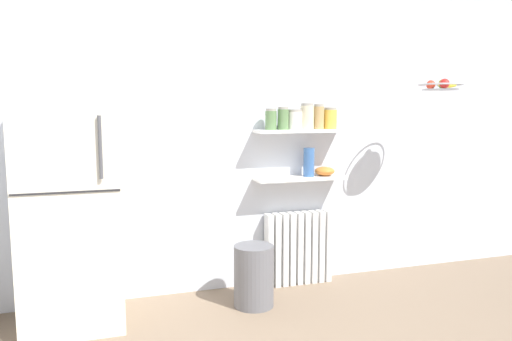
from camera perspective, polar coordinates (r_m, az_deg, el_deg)
The scene contains 15 objects.
back_wall at distance 4.20m, azimuth 0.41°, elevation 4.22°, with size 7.04×0.10×2.60m, color silver.
refrigerator at distance 3.67m, azimuth -20.64°, elevation -4.14°, with size 0.67×0.69×1.65m.
radiator at distance 4.35m, azimuth 4.91°, elevation -8.89°, with size 0.59×0.12×0.63m.
wall_shelf_lower at distance 4.19m, azimuth 5.15°, elevation -0.89°, with size 0.78×0.22×0.03m, color white.
wall_shelf_upper at distance 4.16m, azimuth 5.22°, elevation 4.57°, with size 0.78×0.22×0.03m, color white.
storage_jar_0 at distance 4.05m, azimuth 1.72°, elevation 5.91°, with size 0.09×0.09×0.17m.
storage_jar_1 at distance 4.09m, azimuth 3.15°, elevation 6.01°, with size 0.09×0.09×0.19m.
storage_jar_2 at distance 4.13m, azimuth 4.54°, elevation 5.87°, with size 0.12×0.12×0.17m.
storage_jar_3 at distance 4.17m, azimuth 5.92°, elevation 6.21°, with size 0.11×0.11×0.22m.
storage_jar_4 at distance 4.22m, azimuth 7.26°, elevation 6.16°, with size 0.09×0.09×0.21m.
storage_jar_5 at distance 4.26m, azimuth 8.57°, elevation 5.96°, with size 0.11×0.11×0.18m.
vase at distance 4.21m, azimuth 6.12°, elevation 0.96°, with size 0.09×0.09×0.24m, color #38609E.
shelf_bowl at distance 4.28m, azimuth 7.92°, elevation -0.08°, with size 0.17×0.17×0.08m, color orange.
trash_bin at distance 3.88m, azimuth -0.26°, elevation -12.05°, with size 0.31×0.31×0.48m, color slate.
hanging_fruit_basket at distance 4.31m, azimuth 20.53°, elevation 9.18°, with size 0.35×0.35×0.09m.
Camera 1 is at (-1.32, -1.93, 1.52)m, focal length 34.69 mm.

